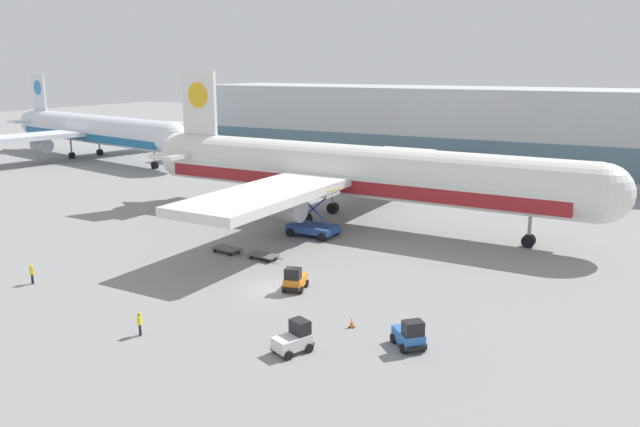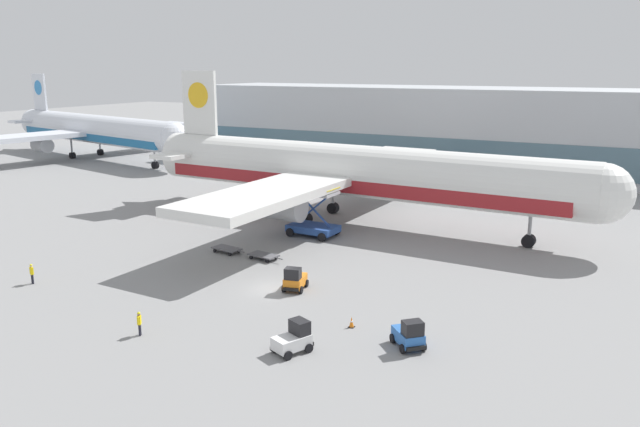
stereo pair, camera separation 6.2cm
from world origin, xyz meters
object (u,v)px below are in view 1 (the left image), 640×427
baggage_tug_mid (410,335)px  traffic_cone_near (352,322)px  airplane_distant (93,130)px  baggage_tug_far (295,280)px  airplane_main (346,172)px  baggage_dolly_lead (227,249)px  ground_crew_far (32,272)px  ground_crew_near (140,322)px  scissor_lift_loader (313,217)px  baggage_dolly_second (264,255)px  baggage_tug_foreground (294,339)px

baggage_tug_mid → traffic_cone_near: (-4.61, 1.17, -0.50)m
airplane_distant → baggage_tug_far: (71.16, -44.99, -4.61)m
airplane_main → baggage_dolly_lead: airplane_main is taller
ground_crew_far → baggage_tug_mid: bearing=24.9°
airplane_main → ground_crew_near: (1.35, -34.45, -4.87)m
baggage_tug_far → traffic_cone_near: (7.17, -4.50, -0.50)m
baggage_tug_far → scissor_lift_loader: bearing=-169.7°
baggage_tug_mid → baggage_dolly_lead: baggage_tug_mid is taller
baggage_tug_mid → baggage_dolly_second: bearing=-165.9°
baggage_dolly_second → ground_crew_far: ground_crew_far is taller
airplane_main → baggage_tug_mid: size_ratio=21.19×
baggage_tug_far → traffic_cone_near: bearing=44.7°
airplane_main → baggage_dolly_second: bearing=-90.0°
baggage_tug_far → ground_crew_far: size_ratio=1.58×
airplane_distant → baggage_dolly_lead: size_ratio=14.30×
scissor_lift_loader → ground_crew_far: 27.57m
scissor_lift_loader → baggage_tug_mid: (18.37, -20.89, -1.14)m
airplane_main → baggage_tug_foreground: size_ratio=20.82×
airplane_distant → ground_crew_far: 74.50m
scissor_lift_loader → airplane_main: bearing=88.1°
scissor_lift_loader → baggage_tug_far: size_ratio=1.96×
scissor_lift_loader → baggage_tug_mid: size_ratio=1.93×
scissor_lift_loader → traffic_cone_near: size_ratio=6.83×
scissor_lift_loader → baggage_tug_foreground: scissor_lift_loader is taller
baggage_tug_far → baggage_dolly_second: baggage_tug_far is taller
baggage_dolly_lead → traffic_cone_near: 20.90m
airplane_main → baggage_dolly_lead: bearing=-104.8°
baggage_tug_far → baggage_dolly_second: size_ratio=0.72×
baggage_tug_mid → airplane_distant: bearing=-165.7°
baggage_tug_foreground → airplane_main: bearing=43.3°
airplane_main → airplane_distant: bearing=162.5°
baggage_tug_foreground → baggage_tug_mid: same height
airplane_distant → baggage_dolly_lead: bearing=-21.3°
baggage_tug_mid → traffic_cone_near: size_ratio=3.53×
airplane_distant → scissor_lift_loader: size_ratio=10.19×
baggage_dolly_lead → ground_crew_near: bearing=-63.4°
ground_crew_near → traffic_cone_near: (11.95, 7.85, -0.59)m
baggage_dolly_lead → traffic_cone_near: (18.16, -10.35, -0.01)m
airplane_distant → baggage_tug_foreground: airplane_distant is taller
airplane_distant → ground_crew_near: airplane_distant is taller
airplane_main → scissor_lift_loader: (-0.46, -6.89, -3.82)m
baggage_tug_mid → baggage_dolly_second: size_ratio=0.73×
baggage_dolly_lead → airplane_main: bearing=81.1°
airplane_distant → traffic_cone_near: bearing=-20.5°
airplane_main → scissor_lift_loader: size_ratio=10.97×
airplane_main → ground_crew_far: 34.28m
baggage_tug_mid → airplane_main: bearing=168.5°
baggage_tug_far → traffic_cone_near: 8.48m
baggage_dolly_second → ground_crew_near: 18.14m
airplane_main → airplane_distant: (-65.03, 22.89, -0.35)m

